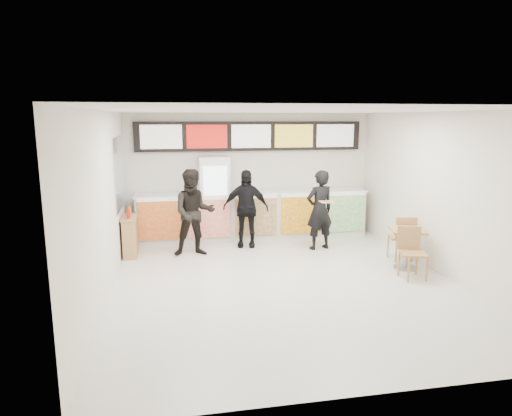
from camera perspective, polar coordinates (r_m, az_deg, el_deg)
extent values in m
plane|color=beige|center=(8.29, 3.51, -9.13)|extent=(7.00, 7.00, 0.00)
plane|color=white|center=(7.78, 3.78, 12.08)|extent=(7.00, 7.00, 0.00)
plane|color=silver|center=(11.29, -0.72, 4.16)|extent=(6.00, 0.00, 6.00)
plane|color=silver|center=(7.74, -18.44, 0.37)|extent=(0.00, 7.00, 7.00)
plane|color=silver|center=(9.11, 22.28, 1.65)|extent=(0.00, 7.00, 7.00)
cube|color=silver|center=(11.06, -0.35, -0.98)|extent=(5.50, 0.70, 1.10)
cube|color=silver|center=(10.95, -0.36, 1.94)|extent=(5.56, 0.76, 0.04)
cube|color=red|center=(10.51, -11.87, -1.55)|extent=(0.99, 0.02, 0.90)
cube|color=#E6336D|center=(10.54, -5.88, -1.33)|extent=(0.99, 0.02, 0.90)
cube|color=brown|center=(10.68, 0.01, -1.11)|extent=(0.99, 0.02, 0.90)
cube|color=yellow|center=(10.93, 5.68, -0.88)|extent=(0.99, 0.02, 0.90)
cube|color=green|center=(11.29, 11.06, -0.65)|extent=(0.99, 0.02, 0.90)
cube|color=black|center=(11.13, -0.66, 8.97)|extent=(5.50, 0.12, 0.70)
cube|color=white|center=(10.90, -11.77, 8.70)|extent=(0.95, 0.02, 0.55)
cube|color=red|center=(10.93, -6.15, 8.87)|extent=(0.95, 0.02, 0.55)
cube|color=white|center=(11.07, -0.60, 8.96)|extent=(0.95, 0.02, 0.55)
cube|color=yellow|center=(11.30, 4.77, 8.97)|extent=(0.95, 0.02, 0.55)
cube|color=silver|center=(11.62, 9.88, 8.90)|extent=(0.95, 0.02, 0.55)
cube|color=white|center=(10.87, -5.23, 1.18)|extent=(0.70, 0.65, 2.00)
cube|color=white|center=(10.52, -5.06, 1.14)|extent=(0.54, 0.02, 1.50)
cylinder|color=#18853B|center=(10.67, -6.15, -2.04)|extent=(0.07, 0.07, 0.22)
cylinder|color=#DE5B12|center=(10.68, -5.40, -2.01)|extent=(0.07, 0.07, 0.22)
cylinder|color=red|center=(10.69, -4.66, -1.98)|extent=(0.07, 0.07, 0.22)
cylinder|color=blue|center=(10.70, -3.91, -1.95)|extent=(0.07, 0.07, 0.22)
cylinder|color=#DE5B12|center=(10.59, -6.19, -0.04)|extent=(0.07, 0.07, 0.22)
cylinder|color=red|center=(10.60, -5.44, -0.01)|extent=(0.07, 0.07, 0.22)
cylinder|color=blue|center=(10.61, -4.69, 0.01)|extent=(0.07, 0.07, 0.22)
cylinder|color=#18853B|center=(10.63, -3.94, 0.04)|extent=(0.07, 0.07, 0.22)
cylinder|color=red|center=(10.52, -6.24, 1.99)|extent=(0.07, 0.07, 0.22)
cylinder|color=blue|center=(10.53, -5.48, 2.02)|extent=(0.07, 0.07, 0.22)
cylinder|color=#18853B|center=(10.54, -4.72, 2.04)|extent=(0.07, 0.07, 0.22)
cylinder|color=#DE5B12|center=(10.56, -3.96, 2.07)|extent=(0.07, 0.07, 0.22)
cylinder|color=blue|center=(10.47, -6.28, 4.05)|extent=(0.07, 0.07, 0.22)
cylinder|color=#18853B|center=(10.48, -5.52, 4.07)|extent=(0.07, 0.07, 0.22)
cylinder|color=#DE5B12|center=(10.49, -4.75, 4.09)|extent=(0.07, 0.07, 0.22)
cylinder|color=red|center=(10.51, -3.99, 4.11)|extent=(0.07, 0.07, 0.22)
cube|color=#B2B7BF|center=(10.11, -16.64, 4.31)|extent=(0.01, 2.00, 1.50)
imported|color=black|center=(10.15, 7.95, -0.25)|extent=(0.72, 0.56, 1.77)
imported|color=black|center=(9.67, -7.76, -0.60)|extent=(0.91, 0.72, 1.84)
imported|color=black|center=(10.27, -1.31, -0.06)|extent=(1.10, 0.64, 1.75)
cube|color=beige|center=(9.68, 8.84, 0.77)|extent=(0.28, 0.28, 0.01)
cone|color=#CC7233|center=(9.68, 8.84, 0.83)|extent=(0.36, 0.36, 0.02)
cube|color=#9F8048|center=(9.22, 18.42, -2.64)|extent=(0.78, 0.78, 0.04)
cylinder|color=gray|center=(9.31, 18.28, -4.96)|extent=(0.08, 0.08, 0.75)
cylinder|color=gray|center=(9.42, 18.14, -7.08)|extent=(0.46, 0.46, 0.03)
cube|color=#9F8048|center=(8.75, 19.08, -5.40)|extent=(0.55, 0.55, 0.04)
cube|color=#9F8048|center=(8.85, 18.55, -3.56)|extent=(0.41, 0.15, 0.44)
cube|color=#9F8048|center=(9.83, 17.63, -3.51)|extent=(0.55, 0.55, 0.04)
cube|color=#9F8048|center=(9.61, 18.27, -2.41)|extent=(0.41, 0.15, 0.44)
cube|color=#9F8048|center=(10.02, -15.44, -3.51)|extent=(0.27, 0.72, 0.81)
cube|color=#9F8048|center=(9.93, -15.56, -1.14)|extent=(0.31, 0.76, 0.04)
cylinder|color=red|center=(9.71, -15.69, -0.81)|extent=(0.05, 0.05, 0.16)
cylinder|color=red|center=(9.86, -15.61, -0.63)|extent=(0.05, 0.05, 0.16)
cylinder|color=yellow|center=(10.01, -15.54, -0.46)|extent=(0.05, 0.05, 0.16)
cylinder|color=brown|center=(10.15, -15.48, -0.30)|extent=(0.05, 0.05, 0.16)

